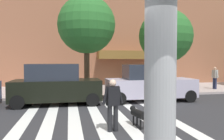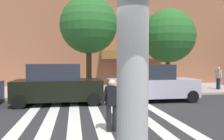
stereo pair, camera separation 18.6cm
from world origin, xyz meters
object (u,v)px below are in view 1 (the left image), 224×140
street_tree_nearest (87,25)px  pedestrian_dog_walker (113,102)px  dog_on_leash (138,114)px  pedestrian_bystander (215,76)px  parked_car_behind_first (56,85)px  parked_car_third_in_line (149,84)px  street_tree_middle (166,36)px

street_tree_nearest → pedestrian_dog_walker: street_tree_nearest is taller
street_tree_nearest → dog_on_leash: bearing=-80.4°
street_tree_nearest → dog_on_leash: size_ratio=5.54×
street_tree_nearest → pedestrian_bystander: size_ratio=3.75×
parked_car_behind_first → dog_on_leash: bearing=-57.2°
pedestrian_dog_walker → pedestrian_bystander: pedestrian_bystander is taller
street_tree_nearest → parked_car_third_in_line: bearing=-35.5°
parked_car_behind_first → street_tree_middle: street_tree_middle is taller
dog_on_leash → parked_car_third_in_line: bearing=64.8°
dog_on_leash → pedestrian_bystander: bearing=41.6°
parked_car_behind_first → street_tree_middle: (7.18, 2.58, 2.93)m
street_tree_nearest → pedestrian_bystander: (9.52, 0.55, -3.39)m
street_tree_middle → pedestrian_bystander: bearing=4.4°
dog_on_leash → parked_car_behind_first: bearing=122.8°
street_tree_middle → pedestrian_bystander: street_tree_middle is taller
dog_on_leash → pedestrian_bystander: pedestrian_bystander is taller
parked_car_behind_first → street_tree_nearest: 4.55m
parked_car_behind_first → parked_car_third_in_line: parked_car_behind_first is taller
street_tree_nearest → dog_on_leash: (1.16, -6.87, -4.03)m
street_tree_nearest → pedestrian_dog_walker: (0.23, -7.18, -3.54)m
street_tree_middle → dog_on_leash: size_ratio=5.07×
parked_car_third_in_line → street_tree_nearest: 5.35m
pedestrian_bystander → parked_car_behind_first: bearing=-165.6°
street_tree_middle → dog_on_leash: bearing=-121.0°
pedestrian_dog_walker → dog_on_leash: 1.09m
street_tree_middle → pedestrian_dog_walker: bearing=-125.0°
street_tree_middle → parked_car_behind_first: bearing=-160.3°
street_tree_nearest → parked_car_behind_first: bearing=-127.0°
street_tree_middle → pedestrian_dog_walker: street_tree_middle is taller
parked_car_third_in_line → street_tree_middle: bearing=50.4°
parked_car_third_in_line → dog_on_leash: size_ratio=4.38×
parked_car_third_in_line → street_tree_middle: size_ratio=0.86×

